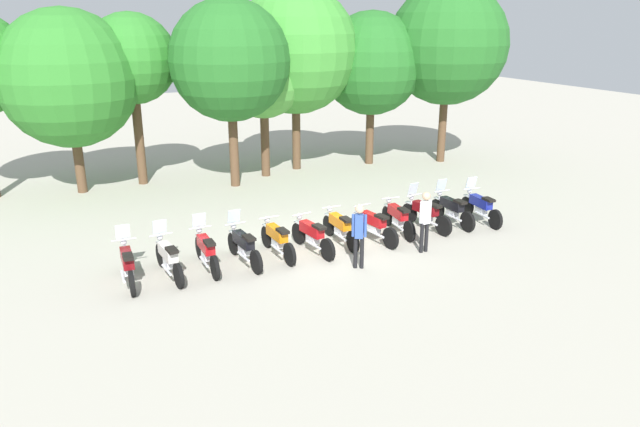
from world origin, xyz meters
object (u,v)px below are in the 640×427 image
(person_1, at_px, (359,231))
(tree_3, at_px, (230,61))
(motorcycle_1, at_px, (168,258))
(motorcycle_3, at_px, (244,245))
(motorcycle_2, at_px, (206,250))
(motorcycle_7, at_px, (373,225))
(motorcycle_5, at_px, (312,235))
(tree_1, at_px, (68,79))
(tree_7, at_px, (448,44))
(motorcycle_0, at_px, (128,264))
(tree_6, at_px, (372,64))
(tree_2, at_px, (132,59))
(person_0, at_px, (425,217))
(motorcycle_8, at_px, (398,217))
(tree_5, at_px, (295,50))
(motorcycle_4, at_px, (277,239))
(motorcycle_9, at_px, (425,213))
(tree_4, at_px, (263,77))
(motorcycle_11, at_px, (480,206))
(motorcycle_6, at_px, (340,227))
(motorcycle_10, at_px, (452,209))

(person_1, relative_size, tree_3, 0.25)
(motorcycle_1, distance_m, motorcycle_3, 2.03)
(motorcycle_2, distance_m, motorcycle_7, 5.07)
(motorcycle_5, bearing_deg, tree_1, 22.58)
(person_1, distance_m, tree_7, 13.97)
(motorcycle_0, height_order, motorcycle_2, same)
(tree_6, bearing_deg, tree_1, 178.67)
(motorcycle_5, distance_m, tree_2, 11.04)
(motorcycle_2, relative_size, person_0, 1.23)
(motorcycle_8, bearing_deg, tree_1, 49.75)
(motorcycle_3, xyz_separation_m, motorcycle_7, (4.06, 0.08, -0.01))
(person_0, xyz_separation_m, tree_2, (-6.22, 10.90, 3.81))
(tree_5, bearing_deg, motorcycle_8, -91.53)
(motorcycle_4, relative_size, motorcycle_9, 1.01)
(tree_5, xyz_separation_m, tree_7, (6.67, -1.41, 0.18))
(tree_2, bearing_deg, motorcycle_3, -82.32)
(tree_4, xyz_separation_m, tree_6, (5.08, 0.20, 0.38))
(motorcycle_11, bearing_deg, tree_1, 55.75)
(motorcycle_0, distance_m, motorcycle_5, 5.07)
(motorcycle_3, bearing_deg, motorcycle_5, -95.55)
(motorcycle_11, bearing_deg, motorcycle_7, 95.30)
(motorcycle_1, bearing_deg, tree_6, -56.24)
(motorcycle_5, xyz_separation_m, tree_6, (6.71, 8.95, 3.96))
(motorcycle_0, bearing_deg, tree_7, -60.69)
(motorcycle_5, bearing_deg, tree_4, -19.42)
(motorcycle_6, height_order, tree_5, tree_5)
(motorcycle_8, relative_size, tree_2, 0.33)
(tree_1, distance_m, tree_2, 2.42)
(motorcycle_0, relative_size, motorcycle_11, 1.00)
(motorcycle_2, xyz_separation_m, tree_7, (13.00, 7.91, 4.74))
(motorcycle_11, relative_size, person_1, 1.24)
(motorcycle_11, xyz_separation_m, tree_3, (-6.09, 7.54, 4.33))
(motorcycle_0, distance_m, person_1, 5.96)
(motorcycle_0, relative_size, person_0, 1.23)
(motorcycle_10, xyz_separation_m, tree_7, (4.88, 7.59, 4.74))
(motorcycle_3, bearing_deg, person_0, -110.94)
(motorcycle_2, bearing_deg, tree_7, -59.74)
(motorcycle_4, distance_m, tree_4, 9.72)
(motorcycle_6, height_order, tree_7, tree_7)
(tree_1, distance_m, tree_7, 15.68)
(motorcycle_3, height_order, motorcycle_7, motorcycle_3)
(motorcycle_9, height_order, person_1, person_1)
(motorcycle_5, bearing_deg, motorcycle_1, 82.11)
(motorcycle_3, height_order, tree_3, tree_3)
(tree_4, bearing_deg, motorcycle_1, -122.84)
(motorcycle_4, xyz_separation_m, tree_1, (-4.63, 9.12, 3.78))
(tree_1, bearing_deg, motorcycle_1, -80.34)
(motorcycle_0, relative_size, motorcycle_5, 1.01)
(motorcycle_5, height_order, motorcycle_9, motorcycle_9)
(tree_1, bearing_deg, motorcycle_7, -50.09)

